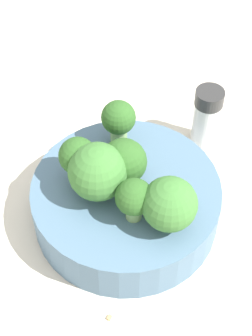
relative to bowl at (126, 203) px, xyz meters
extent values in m
plane|color=beige|center=(0.00, 0.00, -0.03)|extent=(3.00, 3.00, 0.00)
cylinder|color=slate|center=(0.00, 0.00, 0.00)|extent=(0.20, 0.20, 0.05)
cylinder|color=#84AD66|center=(0.02, -0.03, 0.04)|extent=(0.02, 0.02, 0.03)
sphere|color=#2D5B23|center=(0.02, -0.03, 0.06)|extent=(0.04, 0.04, 0.04)
cylinder|color=#7A9E5B|center=(-0.01, 0.01, 0.04)|extent=(0.02, 0.02, 0.02)
sphere|color=#2D5B23|center=(-0.01, 0.01, 0.06)|extent=(0.05, 0.05, 0.05)
cylinder|color=#84AD66|center=(0.05, -0.03, 0.04)|extent=(0.02, 0.02, 0.02)
sphere|color=#3D7533|center=(0.05, -0.03, 0.06)|extent=(0.05, 0.05, 0.05)
cylinder|color=#84AD66|center=(-0.05, 0.00, 0.04)|extent=(0.02, 0.02, 0.03)
sphere|color=#2D5B23|center=(-0.05, 0.00, 0.06)|extent=(0.04, 0.04, 0.04)
cylinder|color=#7A9E5B|center=(-0.03, -0.01, 0.04)|extent=(0.02, 0.02, 0.02)
sphere|color=#3D7533|center=(-0.03, -0.01, 0.06)|extent=(0.06, 0.06, 0.06)
cylinder|color=#7A9E5B|center=(-0.03, 0.06, 0.04)|extent=(0.02, 0.02, 0.03)
sphere|color=#2D5B23|center=(-0.03, 0.06, 0.06)|extent=(0.04, 0.04, 0.04)
cylinder|color=silver|center=(0.06, 0.13, 0.01)|extent=(0.03, 0.03, 0.06)
cylinder|color=#2D2D2D|center=(0.06, 0.13, 0.05)|extent=(0.03, 0.03, 0.02)
cube|color=tan|center=(0.02, -0.12, -0.02)|extent=(0.00, 0.01, 0.01)
camera|label=1|loc=(0.09, -0.35, 0.49)|focal=60.00mm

